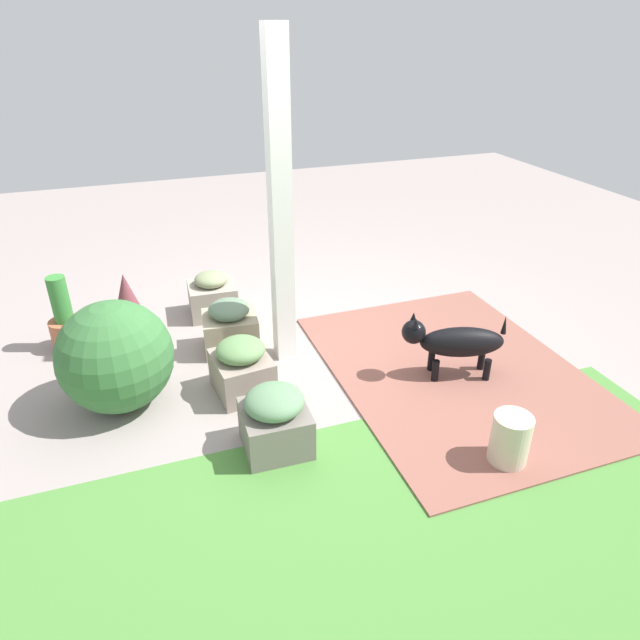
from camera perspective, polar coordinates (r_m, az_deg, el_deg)
ground_plane at (r=4.64m, az=-1.23°, el=-2.94°), size 12.00×12.00×0.00m
brick_path at (r=4.46m, az=13.61°, el=-5.09°), size 1.80×2.40×0.02m
lawn_patch at (r=2.83m, az=3.22°, el=-29.65°), size 5.20×2.80×0.01m
porch_pillar at (r=4.07m, az=-4.06°, el=10.96°), size 0.15×0.15×2.39m
stone_planter_nearest at (r=5.19m, az=-10.84°, el=2.45°), size 0.43×0.41×0.41m
stone_planter_near at (r=4.60m, az=-9.09°, el=-0.67°), size 0.47×0.42×0.43m
stone_planter_mid at (r=4.07m, az=-7.94°, el=-4.78°), size 0.43×0.47×0.43m
stone_planter_far at (r=3.54m, az=-4.56°, el=-10.06°), size 0.42×0.42×0.44m
round_shrub at (r=4.05m, az=-20.03°, el=-3.51°), size 0.78×0.78×0.78m
terracotta_pot_tall at (r=4.99m, az=-24.38°, el=-0.33°), size 0.27×0.27×0.63m
terracotta_pot_spiky at (r=4.90m, az=-18.82°, el=1.06°), size 0.29×0.29×0.60m
dog at (r=4.25m, az=13.49°, el=-2.13°), size 0.76×0.39×0.53m
ceramic_urn at (r=3.63m, az=18.71°, el=-11.45°), size 0.24×0.24×0.34m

